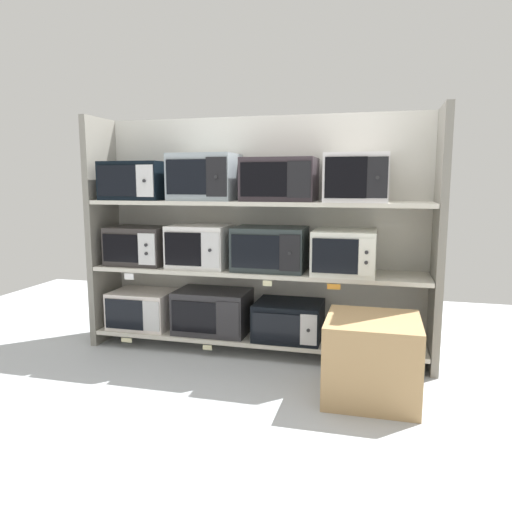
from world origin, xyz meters
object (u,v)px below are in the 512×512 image
at_px(microwave_6, 344,252).
at_px(shipping_carton, 372,358).
at_px(microwave_1, 213,311).
at_px(microwave_9, 280,180).
at_px(microwave_2, 289,320).
at_px(microwave_0, 143,309).
at_px(microwave_3, 139,246).
at_px(microwave_5, 270,249).
at_px(microwave_10, 357,178).
at_px(microwave_7, 138,181).
at_px(microwave_4, 200,246).
at_px(microwave_8, 205,177).

height_order(microwave_6, shipping_carton, microwave_6).
distance_m(microwave_1, microwave_9, 1.12).
bearing_deg(microwave_9, microwave_2, 0.04).
relative_size(microwave_0, microwave_3, 1.05).
bearing_deg(microwave_0, microwave_5, 0.01).
height_order(microwave_2, microwave_3, microwave_3).
xyz_separation_m(microwave_6, microwave_10, (0.07, -0.00, 0.51)).
bearing_deg(microwave_7, shipping_carton, -18.22).
bearing_deg(microwave_5, microwave_4, -180.00).
height_order(microwave_6, microwave_10, microwave_10).
height_order(microwave_5, microwave_6, microwave_5).
relative_size(microwave_8, shipping_carton, 0.88).
height_order(microwave_0, microwave_1, microwave_1).
distance_m(microwave_6, microwave_7, 1.65).
distance_m(microwave_6, microwave_8, 1.16).
bearing_deg(microwave_6, microwave_2, 179.98).
distance_m(microwave_5, microwave_9, 0.50).
bearing_deg(shipping_carton, microwave_6, 110.27).
bearing_deg(microwave_7, microwave_1, 0.03).
height_order(microwave_1, microwave_2, microwave_1).
xyz_separation_m(microwave_4, microwave_6, (1.08, -0.00, -0.01)).
height_order(microwave_3, microwave_8, microwave_8).
bearing_deg(microwave_2, microwave_10, -0.03).
bearing_deg(microwave_1, microwave_0, -179.96).
distance_m(microwave_5, shipping_carton, 1.10).
bearing_deg(shipping_carton, microwave_0, 161.77).
xyz_separation_m(microwave_3, microwave_8, (0.55, -0.00, 0.53)).
height_order(microwave_8, microwave_9, microwave_8).
bearing_deg(microwave_8, microwave_3, 180.00).
height_order(microwave_9, microwave_10, microwave_10).
relative_size(microwave_5, microwave_6, 1.19).
xyz_separation_m(microwave_2, microwave_3, (-1.19, 0.00, 0.52)).
bearing_deg(microwave_4, microwave_8, 0.18).
bearing_deg(microwave_5, microwave_8, 179.99).
xyz_separation_m(microwave_2, microwave_7, (-1.18, -0.00, 1.02)).
distance_m(microwave_7, microwave_8, 0.54).
bearing_deg(microwave_0, microwave_3, 178.31).
bearing_deg(microwave_4, microwave_1, 0.12).
bearing_deg(microwave_1, shipping_carton, -26.16).
xyz_separation_m(microwave_3, microwave_9, (1.12, -0.00, 0.51)).
bearing_deg(microwave_1, microwave_5, -0.02).
distance_m(microwave_1, microwave_8, 1.02).
bearing_deg(shipping_carton, microwave_10, 104.15).
relative_size(microwave_4, microwave_5, 0.85).
bearing_deg(microwave_9, microwave_1, 179.98).
distance_m(microwave_0, shipping_carton, 1.89).
xyz_separation_m(microwave_2, microwave_10, (0.46, -0.00, 1.04)).
distance_m(microwave_3, microwave_10, 1.73).
height_order(microwave_0, shipping_carton, shipping_carton).
relative_size(microwave_6, microwave_7, 0.92).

